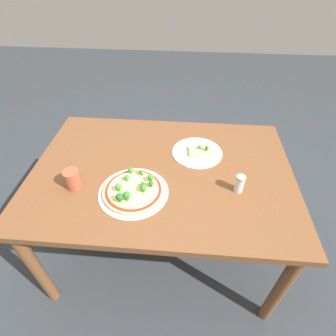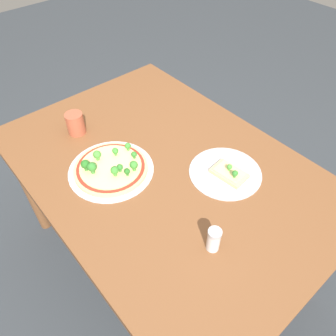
{
  "view_description": "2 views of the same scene",
  "coord_description": "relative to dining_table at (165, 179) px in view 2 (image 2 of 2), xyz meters",
  "views": [
    {
      "loc": [
        -0.12,
        1.0,
        1.62
      ],
      "look_at": [
        -0.03,
        0.01,
        0.73
      ],
      "focal_mm": 28.0,
      "sensor_mm": 36.0,
      "label": 1
    },
    {
      "loc": [
        -0.7,
        0.58,
        1.63
      ],
      "look_at": [
        -0.03,
        0.01,
        0.73
      ],
      "focal_mm": 35.0,
      "sensor_mm": 36.0,
      "label": 2
    }
  ],
  "objects": [
    {
      "name": "pizza_tray_slice",
      "position": [
        -0.19,
        -0.15,
        0.09
      ],
      "size": [
        0.28,
        0.28,
        0.06
      ],
      "color": "silver",
      "rests_on": "dining_table"
    },
    {
      "name": "condiment_shaker",
      "position": [
        -0.38,
        0.12,
        0.13
      ],
      "size": [
        0.04,
        0.04,
        0.09
      ],
      "color": "silver",
      "rests_on": "dining_table"
    },
    {
      "name": "pizza_tray_whole",
      "position": [
        0.12,
        0.17,
        0.1
      ],
      "size": [
        0.33,
        0.33,
        0.07
      ],
      "color": "silver",
      "rests_on": "dining_table"
    },
    {
      "name": "drinking_cup",
      "position": [
        0.41,
        0.16,
        0.13
      ],
      "size": [
        0.08,
        0.08,
        0.1
      ],
      "primitive_type": "cylinder",
      "color": "#AD5138",
      "rests_on": "dining_table"
    },
    {
      "name": "dining_table",
      "position": [
        0.0,
        0.0,
        0.0
      ],
      "size": [
        1.35,
        0.93,
        0.71
      ],
      "color": "brown",
      "rests_on": "ground_plane"
    },
    {
      "name": "ground_plane",
      "position": [
        0.0,
        0.0,
        -0.63
      ],
      "size": [
        8.0,
        8.0,
        0.0
      ],
      "primitive_type": "plane",
      "color": "#33383D"
    }
  ]
}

